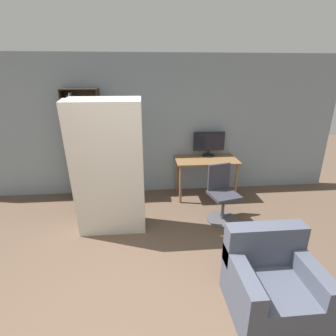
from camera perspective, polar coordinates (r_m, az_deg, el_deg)
The scene contains 8 objects.
wall_back at distance 5.21m, azimuth -6.56°, elevation 8.81°, with size 8.00×0.06×2.70m.
desk at distance 5.18m, azimuth 8.26°, elevation 0.86°, with size 1.19×0.68×0.78m.
monitor at distance 5.27m, azimuth 8.93°, elevation 5.40°, with size 0.62×0.25×0.49m.
office_chair at distance 4.48m, azimuth 11.65°, elevation -6.45°, with size 0.53×0.53×0.94m.
bookshelf at distance 5.28m, azimuth -18.30°, elevation 4.01°, with size 0.64×0.31×2.09m.
mattress_near at distance 3.80m, azimuth -12.84°, elevation -0.96°, with size 1.00×0.47×2.05m.
mattress_far at distance 4.04m, azimuth -12.41°, elevation 0.32°, with size 1.00×0.37×2.05m.
armchair at distance 3.13m, azimuth 21.54°, elevation -22.26°, with size 0.85×0.80×0.85m.
Camera 1 is at (0.11, -1.70, 2.36)m, focal length 28.00 mm.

